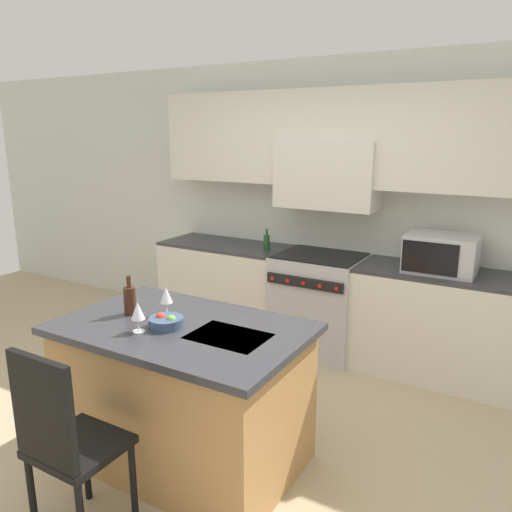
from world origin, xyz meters
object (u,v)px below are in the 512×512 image
Objects in this scene: microwave at (441,253)px; wine_glass_near at (138,312)px; wine_bottle at (130,300)px; oil_bottle_on_counter at (267,242)px; island_chair at (64,438)px; fruit_bowl at (166,322)px; range_stove at (319,303)px; wine_glass_far at (166,296)px.

microwave is 3.02× the size of wine_glass_near.
wine_bottle reaches higher than oil_bottle_on_counter.
microwave is at bearing 60.04° from wine_glass_near.
wine_glass_near reaches higher than island_chair.
microwave is 2.66× the size of fruit_bowl.
oil_bottle_on_counter is at bearing 99.08° from wine_glass_near.
wine_bottle is at bearing -87.25° from oil_bottle_on_counter.
wine_glass_near is (-1.26, -2.18, -0.04)m from microwave.
island_chair is 2.81m from oil_bottle_on_counter.
microwave reaches higher than wine_bottle.
wine_bottle is 1.19× the size of oil_bottle_on_counter.
fruit_bowl is at bearing -93.42° from range_stove.
range_stove is 4.38× the size of oil_bottle_on_counter.
range_stove is 0.88× the size of island_chair.
range_stove is 1.21m from microwave.
island_chair is at bearing -68.55° from wine_bottle.
microwave is 2.36m from fruit_bowl.
microwave is at bearing 52.91° from wine_bottle.
fruit_bowl is (0.33, -0.05, -0.06)m from wine_bottle.
wine_glass_far is at bearing 98.68° from wine_glass_near.
wine_glass_far is (-1.30, -1.88, -0.04)m from microwave.
microwave reaches higher than island_chair.
fruit_bowl is at bearing -51.32° from wine_glass_far.
wine_bottle is 0.23m from wine_glass_far.
microwave is at bearing 66.93° from island_chair.
fruit_bowl is 2.04m from oil_bottle_on_counter.
wine_glass_near is 0.31m from wine_glass_far.
wine_bottle is at bearing 171.03° from fruit_bowl.
wine_glass_near is at bearing -81.32° from wine_glass_far.
wine_bottle is at bearing -150.91° from wine_glass_far.
range_stove is 5.14× the size of wine_glass_near.
fruit_bowl reaches higher than range_stove.
fruit_bowl is at bearing 58.04° from wine_glass_near.
island_chair reaches higher than fruit_bowl.
island_chair is 0.83m from fruit_bowl.
wine_bottle is 1.40× the size of wine_glass_far.
fruit_bowl is at bearing 88.60° from island_chair.
wine_glass_near is (-0.07, 0.61, 0.44)m from island_chair.
oil_bottle_on_counter is (-0.09, 1.95, -0.01)m from wine_bottle.
wine_bottle reaches higher than fruit_bowl.
microwave is 2.50m from wine_bottle.
wine_glass_far is at bearing 97.08° from island_chair.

